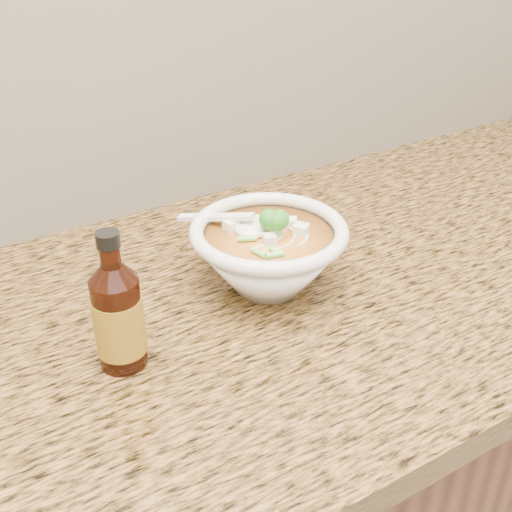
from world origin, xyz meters
TOP-DOWN VIEW (x-y plane):
  - counter_slab at (0.00, 1.68)m, footprint 4.00×0.68m
  - soup_bowl at (0.18, 1.68)m, footprint 0.21×0.22m
  - hot_sauce_bottle at (-0.05, 1.63)m, footprint 0.07×0.07m

SIDE VIEW (x-z plane):
  - counter_slab at x=0.00m, z-range 0.86..0.90m
  - soup_bowl at x=0.18m, z-range 0.89..1.01m
  - hot_sauce_bottle at x=-0.05m, z-range 0.88..1.05m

